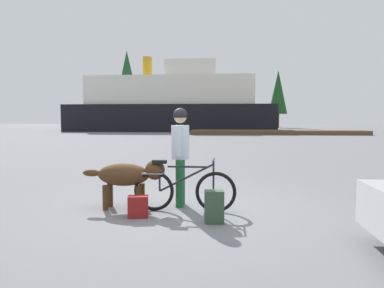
% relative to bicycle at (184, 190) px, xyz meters
% --- Properties ---
extents(ground_plane, '(160.00, 160.00, 0.00)m').
position_rel_bicycle_xyz_m(ground_plane, '(0.02, 0.10, -0.38)').
color(ground_plane, slate).
extents(bicycle, '(1.74, 0.44, 0.90)m').
position_rel_bicycle_xyz_m(bicycle, '(0.00, 0.00, 0.00)').
color(bicycle, black).
rests_on(bicycle, ground_plane).
extents(person_cyclist, '(0.32, 0.53, 1.76)m').
position_rel_bicycle_xyz_m(person_cyclist, '(-0.11, 0.40, 0.69)').
color(person_cyclist, '#19592D').
rests_on(person_cyclist, ground_plane).
extents(dog, '(1.46, 0.46, 0.86)m').
position_rel_bicycle_xyz_m(dog, '(-0.98, 0.11, 0.21)').
color(dog, '#472D19').
rests_on(dog, ground_plane).
extents(backpack, '(0.31, 0.24, 0.49)m').
position_rel_bicycle_xyz_m(backpack, '(0.54, -0.61, -0.13)').
color(backpack, '#334C33').
rests_on(backpack, ground_plane).
extents(handbag_pannier, '(0.35, 0.24, 0.35)m').
position_rel_bicycle_xyz_m(handbag_pannier, '(-0.68, -0.44, -0.20)').
color(handbag_pannier, maroon).
rests_on(handbag_pannier, ground_plane).
extents(dock_pier, '(16.06, 2.46, 0.40)m').
position_rel_bicycle_xyz_m(dock_pier, '(5.32, 28.47, -0.18)').
color(dock_pier, brown).
rests_on(dock_pier, ground_plane).
extents(ferry_boat, '(23.61, 7.51, 8.63)m').
position_rel_bicycle_xyz_m(ferry_boat, '(-5.80, 36.44, 2.65)').
color(ferry_boat, black).
rests_on(ferry_boat, ground_plane).
extents(sailboat_moored, '(6.53, 1.83, 7.05)m').
position_rel_bicycle_xyz_m(sailboat_moored, '(-7.15, 40.11, 0.12)').
color(sailboat_moored, navy).
rests_on(sailboat_moored, ground_plane).
extents(pine_tree_far_left, '(4.17, 4.17, 12.22)m').
position_rel_bicycle_xyz_m(pine_tree_far_left, '(-15.49, 51.67, 7.14)').
color(pine_tree_far_left, '#4C331E').
rests_on(pine_tree_far_left, ground_plane).
extents(pine_tree_center, '(2.80, 2.80, 8.28)m').
position_rel_bicycle_xyz_m(pine_tree_center, '(3.52, 50.33, 4.76)').
color(pine_tree_center, '#4C331E').
rests_on(pine_tree_center, ground_plane).
extents(pine_tree_far_right, '(2.85, 2.85, 8.74)m').
position_rel_bicycle_xyz_m(pine_tree_far_right, '(8.25, 51.06, 5.02)').
color(pine_tree_far_right, '#4C331E').
rests_on(pine_tree_far_right, ground_plane).
extents(pine_tree_mid_back, '(3.88, 3.88, 11.78)m').
position_rel_bicycle_xyz_m(pine_tree_mid_back, '(-6.74, 57.51, 6.64)').
color(pine_tree_mid_back, '#4C331E').
rests_on(pine_tree_mid_back, ground_plane).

